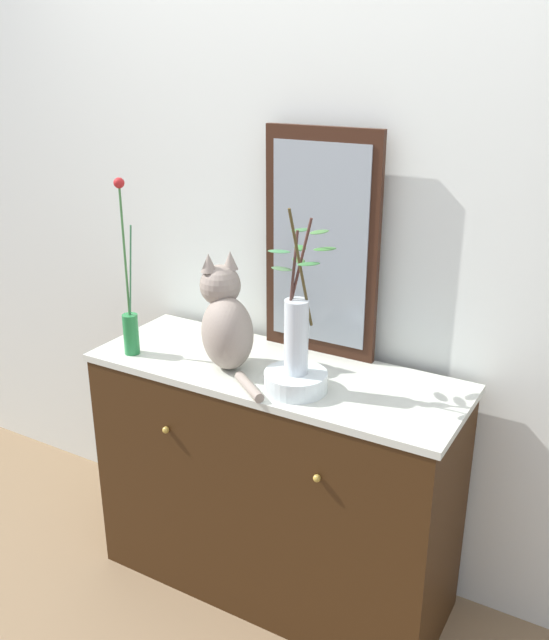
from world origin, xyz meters
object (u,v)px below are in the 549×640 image
(sideboard, at_px, (274,481))
(vase_slim_green, at_px, (130,316))
(bowl_porcelain, at_px, (296,381))
(cat_sitting, at_px, (226,321))
(vase_glass_clear, at_px, (297,328))
(mirror_leaning, at_px, (321,245))

(sideboard, relative_size, vase_slim_green, 2.09)
(vase_slim_green, distance_m, bowl_porcelain, 0.66)
(vase_slim_green, xyz_separation_m, bowl_porcelain, (0.65, 0.04, -0.11))
(sideboard, bearing_deg, cat_sitting, -159.56)
(sideboard, distance_m, vase_glass_clear, 0.69)
(sideboard, distance_m, bowl_porcelain, 0.51)
(vase_slim_green, bearing_deg, sideboard, 15.15)
(sideboard, height_order, bowl_porcelain, bowl_porcelain)
(cat_sitting, xyz_separation_m, bowl_porcelain, (0.29, -0.04, -0.13))
(vase_slim_green, xyz_separation_m, vase_glass_clear, (0.65, 0.04, 0.07))
(bowl_porcelain, height_order, vase_glass_clear, vase_glass_clear)
(sideboard, bearing_deg, bowl_porcelain, -36.44)
(mirror_leaning, height_order, vase_slim_green, mirror_leaning)
(cat_sitting, distance_m, vase_glass_clear, 0.30)
(mirror_leaning, xyz_separation_m, bowl_porcelain, (0.08, -0.32, -0.36))
(cat_sitting, bearing_deg, sideboard, 20.44)
(mirror_leaning, height_order, bowl_porcelain, mirror_leaning)
(vase_glass_clear, bearing_deg, cat_sitting, 171.95)
(mirror_leaning, bearing_deg, vase_slim_green, -148.14)
(sideboard, relative_size, bowl_porcelain, 6.43)
(sideboard, xyz_separation_m, bowl_porcelain, (0.14, -0.10, 0.48))
(vase_slim_green, relative_size, vase_glass_clear, 1.17)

